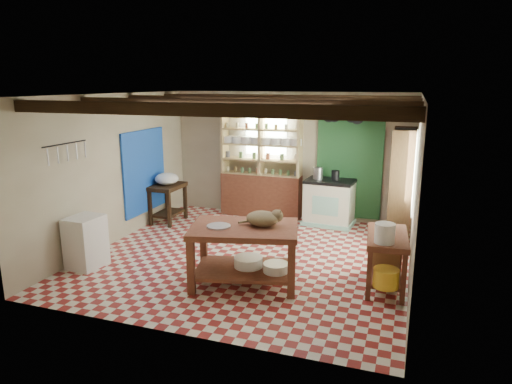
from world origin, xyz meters
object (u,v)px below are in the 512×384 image
(white_cabinet, at_px, (86,242))
(right_counter, at_px, (386,261))
(work_table, at_px, (244,255))
(prep_table, at_px, (168,203))
(cat, at_px, (262,219))
(stove, at_px, (329,202))

(white_cabinet, height_order, right_counter, white_cabinet)
(work_table, distance_m, white_cabinet, 2.52)
(prep_table, distance_m, right_counter, 4.71)
(cat, bearing_deg, prep_table, 118.22)
(stove, distance_m, right_counter, 2.89)
(prep_table, bearing_deg, cat, -37.74)
(prep_table, xyz_separation_m, right_counter, (4.38, -1.73, -0.01))
(stove, distance_m, white_cabinet, 4.61)
(stove, height_order, cat, cat)
(work_table, distance_m, cat, 0.58)
(white_cabinet, relative_size, cat, 1.72)
(white_cabinet, height_order, cat, cat)
(white_cabinet, relative_size, right_counter, 0.75)
(cat, bearing_deg, right_counter, -10.26)
(stove, bearing_deg, right_counter, -59.48)
(stove, bearing_deg, work_table, -96.79)
(work_table, xyz_separation_m, prep_table, (-2.48, 2.23, -0.03))
(stove, height_order, prep_table, stove)
(prep_table, height_order, right_counter, prep_table)
(cat, bearing_deg, white_cabinet, 163.58)
(work_table, height_order, prep_table, work_table)
(right_counter, bearing_deg, white_cabinet, -174.68)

